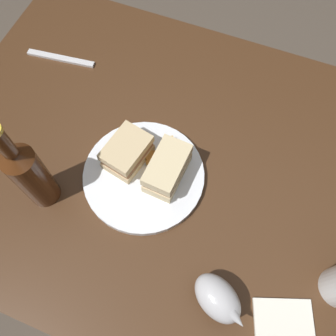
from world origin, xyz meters
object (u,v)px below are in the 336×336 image
at_px(fork, 61,58).
at_px(plate, 144,175).
at_px(sandwich_half_right, 127,152).
at_px(cider_bottle, 29,173).
at_px(gravy_boat, 218,299).
at_px(napkin, 284,324).
at_px(sandwich_half_left, 167,169).

bearing_deg(fork, plate, -41.76).
relative_size(plate, fork, 1.47).
height_order(sandwich_half_right, cider_bottle, cider_bottle).
distance_m(plate, cider_bottle, 0.24).
height_order(plate, sandwich_half_right, sandwich_half_right).
distance_m(gravy_boat, fork, 0.70).
height_order(plate, gravy_boat, gravy_boat).
bearing_deg(gravy_boat, sandwich_half_right, 142.61).
relative_size(sandwich_half_right, gravy_boat, 0.95).
height_order(plate, napkin, plate).
height_order(cider_bottle, napkin, cider_bottle).
distance_m(sandwich_half_right, napkin, 0.46).
distance_m(gravy_boat, napkin, 0.14).
bearing_deg(sandwich_half_right, napkin, -26.48).
bearing_deg(plate, sandwich_half_right, 153.90).
bearing_deg(gravy_boat, fork, 143.51).
xyz_separation_m(sandwich_half_left, napkin, (0.31, -0.20, -0.04)).
bearing_deg(sandwich_half_left, sandwich_half_right, 176.75).
height_order(plate, sandwich_half_left, sandwich_half_left).
height_order(sandwich_half_left, sandwich_half_right, sandwich_half_left).
bearing_deg(plate, gravy_boat, -39.34).
bearing_deg(sandwich_half_left, fork, 151.13).
relative_size(sandwich_half_left, napkin, 1.09).
bearing_deg(sandwich_half_right, plate, -26.10).
bearing_deg(gravy_boat, napkin, 3.31).
bearing_deg(fork, gravy_boat, -43.86).
distance_m(plate, fork, 0.40).
height_order(gravy_boat, fork, gravy_boat).
bearing_deg(fork, sandwich_half_left, -36.24).
bearing_deg(sandwich_half_left, gravy_boat, -48.63).
bearing_deg(gravy_boat, sandwich_half_left, 131.37).
relative_size(napkin, fork, 0.61).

